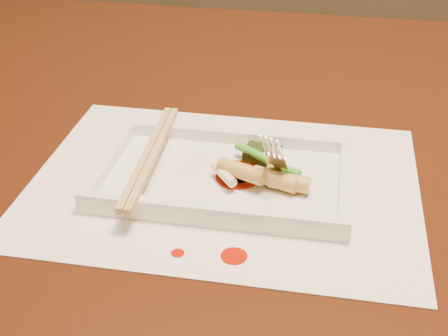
% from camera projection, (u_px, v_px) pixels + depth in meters
% --- Properties ---
extents(table, '(1.40, 0.90, 0.75)m').
position_uv_depth(table, '(227.00, 195.00, 0.81)').
color(table, black).
rests_on(table, ground).
extents(placemat, '(0.40, 0.30, 0.00)m').
position_uv_depth(placemat, '(224.00, 183.00, 0.65)').
color(placemat, white).
rests_on(placemat, table).
extents(sauce_splatter_a, '(0.02, 0.02, 0.00)m').
position_uv_depth(sauce_splatter_a, '(234.00, 256.00, 0.55)').
color(sauce_splatter_a, '#AB1405').
rests_on(sauce_splatter_a, placemat).
extents(sauce_splatter_b, '(0.01, 0.01, 0.00)m').
position_uv_depth(sauce_splatter_b, '(178.00, 253.00, 0.55)').
color(sauce_splatter_b, '#AB1405').
rests_on(sauce_splatter_b, placemat).
extents(plate_base, '(0.26, 0.16, 0.01)m').
position_uv_depth(plate_base, '(224.00, 179.00, 0.65)').
color(plate_base, white).
rests_on(plate_base, placemat).
extents(plate_rim_far, '(0.26, 0.01, 0.01)m').
position_uv_depth(plate_rim_far, '(236.00, 136.00, 0.70)').
color(plate_rim_far, white).
rests_on(plate_rim_far, plate_base).
extents(plate_rim_near, '(0.26, 0.01, 0.01)m').
position_uv_depth(plate_rim_near, '(210.00, 212.00, 0.58)').
color(plate_rim_near, white).
rests_on(plate_rim_near, plate_base).
extents(plate_rim_left, '(0.01, 0.14, 0.01)m').
position_uv_depth(plate_rim_left, '(109.00, 159.00, 0.66)').
color(plate_rim_left, white).
rests_on(plate_rim_left, plate_base).
extents(plate_rim_right, '(0.01, 0.14, 0.01)m').
position_uv_depth(plate_rim_right, '(346.00, 182.00, 0.62)').
color(plate_rim_right, white).
rests_on(plate_rim_right, plate_base).
extents(veg_piece, '(0.04, 0.03, 0.01)m').
position_uv_depth(veg_piece, '(263.00, 154.00, 0.67)').
color(veg_piece, black).
rests_on(veg_piece, plate_base).
extents(scallion_white, '(0.03, 0.04, 0.01)m').
position_uv_depth(scallion_white, '(223.00, 174.00, 0.63)').
color(scallion_white, '#EAEACC').
rests_on(scallion_white, plate_base).
extents(scallion_green, '(0.08, 0.05, 0.01)m').
position_uv_depth(scallion_green, '(267.00, 159.00, 0.65)').
color(scallion_green, '#2C9D19').
rests_on(scallion_green, plate_base).
extents(chopstick_a, '(0.01, 0.21, 0.01)m').
position_uv_depth(chopstick_a, '(147.00, 154.00, 0.65)').
color(chopstick_a, tan).
rests_on(chopstick_a, plate_rim_near).
extents(chopstick_b, '(0.01, 0.21, 0.01)m').
position_uv_depth(chopstick_b, '(154.00, 155.00, 0.65)').
color(chopstick_b, tan).
rests_on(chopstick_b, plate_rim_near).
extents(fork, '(0.09, 0.10, 0.14)m').
position_uv_depth(fork, '(297.00, 110.00, 0.61)').
color(fork, silver).
rests_on(fork, plate_base).
extents(sauce_blob_0, '(0.05, 0.05, 0.00)m').
position_uv_depth(sauce_blob_0, '(238.00, 172.00, 0.65)').
color(sauce_blob_0, '#AB1405').
rests_on(sauce_blob_0, plate_base).
extents(sauce_blob_1, '(0.05, 0.05, 0.00)m').
position_uv_depth(sauce_blob_1, '(237.00, 177.00, 0.64)').
color(sauce_blob_1, '#AB1405').
rests_on(sauce_blob_1, plate_base).
extents(rice_cake_0, '(0.04, 0.02, 0.02)m').
position_uv_depth(rice_cake_0, '(290.00, 182.00, 0.62)').
color(rice_cake_0, tan).
rests_on(rice_cake_0, plate_base).
extents(rice_cake_1, '(0.05, 0.03, 0.02)m').
position_uv_depth(rice_cake_1, '(275.00, 179.00, 0.62)').
color(rice_cake_1, tan).
rests_on(rice_cake_1, plate_base).
extents(rice_cake_2, '(0.05, 0.03, 0.02)m').
position_uv_depth(rice_cake_2, '(241.00, 171.00, 0.62)').
color(rice_cake_2, tan).
rests_on(rice_cake_2, plate_base).
extents(rice_cake_3, '(0.02, 0.04, 0.02)m').
position_uv_depth(rice_cake_3, '(274.00, 164.00, 0.65)').
color(rice_cake_3, tan).
rests_on(rice_cake_3, plate_base).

